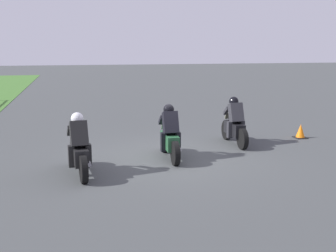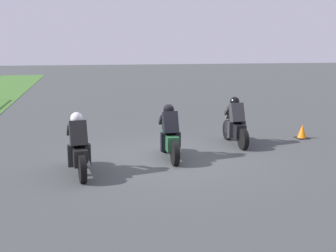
# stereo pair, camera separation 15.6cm
# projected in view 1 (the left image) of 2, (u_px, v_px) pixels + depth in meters

# --- Properties ---
(ground_plane) EXTENTS (120.00, 120.00, 0.00)m
(ground_plane) POSITION_uv_depth(u_px,v_px,m) (169.00, 158.00, 11.62)
(ground_plane) COLOR #404343
(rider_lane_a) EXTENTS (2.04, 0.54, 1.51)m
(rider_lane_a) POSITION_uv_depth(u_px,v_px,m) (235.00, 125.00, 13.15)
(rider_lane_a) COLOR black
(rider_lane_a) RESTS_ON ground_plane
(rider_lane_b) EXTENTS (2.04, 0.54, 1.51)m
(rider_lane_b) POSITION_uv_depth(u_px,v_px,m) (170.00, 136.00, 11.47)
(rider_lane_b) COLOR black
(rider_lane_b) RESTS_ON ground_plane
(rider_lane_c) EXTENTS (2.04, 0.57, 1.51)m
(rider_lane_c) POSITION_uv_depth(u_px,v_px,m) (79.00, 149.00, 10.03)
(rider_lane_c) COLOR black
(rider_lane_c) RESTS_ON ground_plane
(traffic_cone) EXTENTS (0.40, 0.40, 0.48)m
(traffic_cone) POSITION_uv_depth(u_px,v_px,m) (300.00, 132.00, 14.12)
(traffic_cone) COLOR black
(traffic_cone) RESTS_ON ground_plane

